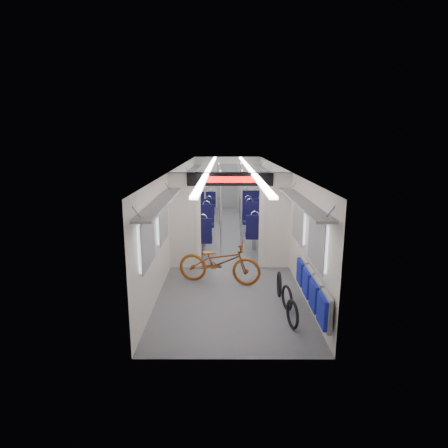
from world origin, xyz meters
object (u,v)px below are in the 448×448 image
bike_hoop_b (287,299)px  stanchion_far_left (219,197)px  stanchion_near_left (221,215)px  bicycle (219,262)px  bike_hoop_a (292,315)px  seat_bay_far_right (253,206)px  stanchion_far_right (240,197)px  flip_bench (312,289)px  seat_bay_near_right (260,223)px  bike_hoop_c (279,286)px  seat_bay_near_left (197,226)px  seat_bay_far_left (204,206)px  stanchion_near_right (241,213)px

bike_hoop_b → stanchion_far_left: (-1.33, 6.10, 0.94)m
bike_hoop_b → stanchion_near_left: size_ratio=0.21×
bicycle → bike_hoop_a: size_ratio=3.67×
seat_bay_far_right → stanchion_far_right: 1.71m
flip_bench → seat_bay_near_right: size_ratio=0.95×
bicycle → seat_bay_near_right: bearing=-6.0°
seat_bay_near_right → stanchion_far_left: (-1.25, 1.36, 0.58)m
seat_bay_near_right → stanchion_far_left: bearing=132.6°
bicycle → stanchion_far_left: bearing=14.0°
bike_hoop_b → bike_hoop_c: bearing=95.3°
bicycle → stanchion_near_left: stanchion_near_left is taller
bicycle → stanchion_far_right: 4.91m
seat_bay_near_left → seat_bay_near_right: (1.87, 0.42, 0.00)m
seat_bay_far_left → bike_hoop_c: bearing=-75.6°
bike_hoop_a → stanchion_far_left: (-1.31, 6.77, 0.93)m
stanchion_near_left → stanchion_far_left: (-0.09, 2.95, 0.00)m
bicycle → seat_bay_near_left: bearing=26.2°
flip_bench → stanchion_far_right: size_ratio=0.92×
seat_bay_near_left → stanchion_far_left: size_ratio=0.97×
bicycle → bike_hoop_a: bearing=-135.3°
seat_bay_far_right → stanchion_near_left: stanchion_near_left is taller
stanchion_near_right → seat_bay_near_left: bearing=141.0°
seat_bay_near_right → stanchion_far_right: (-0.54, 1.42, 0.58)m
seat_bay_near_left → stanchion_near_right: size_ratio=0.97×
bicycle → bike_hoop_c: bicycle is taller
bike_hoop_b → stanchion_near_right: 3.51m
bike_hoop_b → seat_bay_near_right: 4.76m
seat_bay_far_right → stanchion_near_right: size_ratio=0.96×
bike_hoop_b → stanchion_far_left: stanchion_far_left is taller
seat_bay_far_right → stanchion_near_right: stanchion_near_right is taller
seat_bay_far_left → seat_bay_far_right: (1.87, -0.30, 0.04)m
bicycle → stanchion_near_right: size_ratio=0.79×
seat_bay_near_right → stanchion_near_right: bearing=-113.4°
bike_hoop_c → seat_bay_far_left: seat_bay_far_left is taller
bike_hoop_a → stanchion_far_left: 6.96m
bike_hoop_b → seat_bay_far_right: bearing=90.6°
flip_bench → stanchion_near_right: bearing=105.6°
bike_hoop_b → seat_bay_near_left: size_ratio=0.21×
stanchion_near_right → flip_bench: bearing=-74.4°
seat_bay_near_left → seat_bay_far_right: 3.85m
bicycle → flip_bench: 2.37m
flip_bench → bike_hoop_a: flip_bench is taller
seat_bay_far_right → seat_bay_near_left: bearing=-119.1°
seat_bay_far_left → flip_bench: bearing=-74.8°
bike_hoop_c → stanchion_far_left: (-1.27, 5.50, 0.92)m
seat_bay_far_right → stanchion_near_left: (-1.16, -4.52, 0.59)m
stanchion_near_right → seat_bay_far_left: bearing=105.0°
bike_hoop_a → stanchion_far_right: bearing=95.0°
bike_hoop_c → flip_bench: bearing=-68.7°
bike_hoop_c → stanchion_near_right: 2.92m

